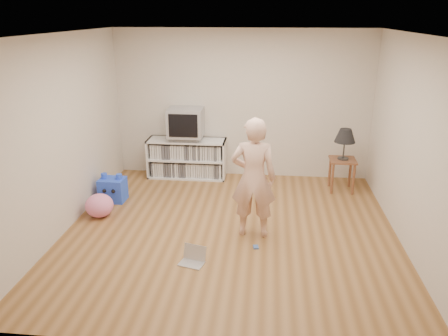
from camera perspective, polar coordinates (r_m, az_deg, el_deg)
ground at (r=6.08m, az=0.82°, el=-8.17°), size 4.50×4.50×0.00m
walls at (r=5.59m, az=0.89°, el=3.69°), size 4.52×4.52×2.60m
ceiling at (r=5.38m, az=0.97°, el=17.12°), size 4.50×4.50×0.01m
media_unit at (r=7.93m, az=-4.83°, el=1.31°), size 1.40×0.45×0.70m
dvd_deck at (r=7.80m, az=-4.93°, el=3.96°), size 0.45×0.35×0.07m
crt_tv at (r=7.73m, az=-5.00°, el=5.98°), size 0.60×0.53×0.50m
side_table at (r=7.52m, az=15.18°, el=0.15°), size 0.42×0.42×0.55m
table_lamp at (r=7.36m, az=15.54°, el=4.01°), size 0.34×0.34×0.52m
person at (r=5.67m, az=3.88°, el=-1.35°), size 0.60×0.40×1.62m
laptop at (r=5.37m, az=-4.04°, el=-11.66°), size 0.34×0.30×0.20m
playing_cards at (r=5.68m, az=4.18°, el=-10.25°), size 0.08×0.10×0.02m
plush_blue at (r=7.15m, az=-14.33°, el=-2.70°), size 0.40×0.35×0.45m
plush_pink at (r=6.66m, az=-15.97°, el=-4.73°), size 0.47×0.47×0.35m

